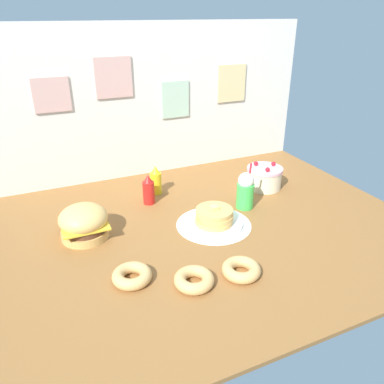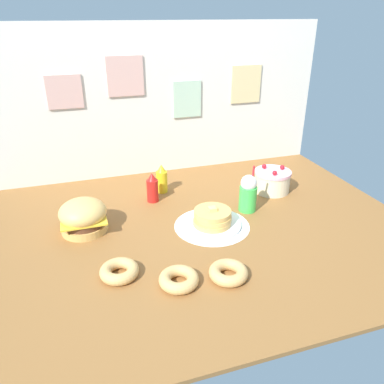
{
  "view_description": "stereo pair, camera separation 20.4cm",
  "coord_description": "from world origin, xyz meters",
  "px_view_note": "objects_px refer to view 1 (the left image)",
  "views": [
    {
      "loc": [
        -0.76,
        -1.55,
        1.04
      ],
      "look_at": [
        -0.01,
        0.13,
        0.16
      ],
      "focal_mm": 35.06,
      "sensor_mm": 36.0,
      "label": 1
    },
    {
      "loc": [
        -0.57,
        -1.63,
        1.04
      ],
      "look_at": [
        -0.01,
        0.13,
        0.16
      ],
      "focal_mm": 35.06,
      "sensor_mm": 36.0,
      "label": 2
    }
  ],
  "objects_px": {
    "burger": "(84,222)",
    "mustard_bottle": "(156,181)",
    "layer_cake": "(264,177)",
    "donut_pink_glaze": "(132,275)",
    "donut_vanilla": "(241,269)",
    "pancake_stack": "(214,218)",
    "donut_chocolate": "(194,279)",
    "cream_soda_cup": "(245,191)",
    "ketchup_bottle": "(149,190)"
  },
  "relations": [
    {
      "from": "pancake_stack",
      "to": "donut_vanilla",
      "type": "xyz_separation_m",
      "value": [
        -0.09,
        -0.42,
        -0.02
      ]
    },
    {
      "from": "burger",
      "to": "mustard_bottle",
      "type": "xyz_separation_m",
      "value": [
        0.5,
        0.34,
        0.0
      ]
    },
    {
      "from": "pancake_stack",
      "to": "mustard_bottle",
      "type": "distance_m",
      "value": 0.53
    },
    {
      "from": "mustard_bottle",
      "to": "donut_vanilla",
      "type": "distance_m",
      "value": 0.93
    },
    {
      "from": "pancake_stack",
      "to": "donut_chocolate",
      "type": "height_order",
      "value": "pancake_stack"
    },
    {
      "from": "donut_vanilla",
      "to": "pancake_stack",
      "type": "bearing_deg",
      "value": 78.67
    },
    {
      "from": "pancake_stack",
      "to": "donut_chocolate",
      "type": "distance_m",
      "value": 0.5
    },
    {
      "from": "donut_pink_glaze",
      "to": "layer_cake",
      "type": "bearing_deg",
      "value": 28.48
    },
    {
      "from": "ketchup_bottle",
      "to": "donut_pink_glaze",
      "type": "distance_m",
      "value": 0.73
    },
    {
      "from": "donut_chocolate",
      "to": "donut_vanilla",
      "type": "xyz_separation_m",
      "value": [
        0.22,
        -0.02,
        0.0
      ]
    },
    {
      "from": "burger",
      "to": "cream_soda_cup",
      "type": "bearing_deg",
      "value": -3.55
    },
    {
      "from": "burger",
      "to": "donut_vanilla",
      "type": "xyz_separation_m",
      "value": [
        0.57,
        -0.59,
        -0.06
      ]
    },
    {
      "from": "donut_pink_glaze",
      "to": "donut_chocolate",
      "type": "height_order",
      "value": "same"
    },
    {
      "from": "burger",
      "to": "donut_chocolate",
      "type": "relative_size",
      "value": 1.43
    },
    {
      "from": "donut_pink_glaze",
      "to": "ketchup_bottle",
      "type": "bearing_deg",
      "value": 66.09
    },
    {
      "from": "cream_soda_cup",
      "to": "donut_vanilla",
      "type": "distance_m",
      "value": 0.64
    },
    {
      "from": "donut_pink_glaze",
      "to": "donut_vanilla",
      "type": "relative_size",
      "value": 1.0
    },
    {
      "from": "ketchup_bottle",
      "to": "mustard_bottle",
      "type": "relative_size",
      "value": 1.0
    },
    {
      "from": "pancake_stack",
      "to": "ketchup_bottle",
      "type": "height_order",
      "value": "ketchup_bottle"
    },
    {
      "from": "ketchup_bottle",
      "to": "donut_vanilla",
      "type": "bearing_deg",
      "value": -79.31
    },
    {
      "from": "pancake_stack",
      "to": "donut_chocolate",
      "type": "xyz_separation_m",
      "value": [
        -0.3,
        -0.4,
        -0.02
      ]
    },
    {
      "from": "burger",
      "to": "layer_cake",
      "type": "relative_size",
      "value": 1.06
    },
    {
      "from": "layer_cake",
      "to": "cream_soda_cup",
      "type": "relative_size",
      "value": 0.83
    },
    {
      "from": "burger",
      "to": "donut_vanilla",
      "type": "bearing_deg",
      "value": -46.14
    },
    {
      "from": "mustard_bottle",
      "to": "donut_chocolate",
      "type": "relative_size",
      "value": 1.08
    },
    {
      "from": "mustard_bottle",
      "to": "layer_cake",
      "type": "bearing_deg",
      "value": -16.88
    },
    {
      "from": "burger",
      "to": "mustard_bottle",
      "type": "distance_m",
      "value": 0.6
    },
    {
      "from": "donut_chocolate",
      "to": "donut_vanilla",
      "type": "relative_size",
      "value": 1.0
    },
    {
      "from": "pancake_stack",
      "to": "donut_chocolate",
      "type": "relative_size",
      "value": 1.83
    },
    {
      "from": "layer_cake",
      "to": "donut_chocolate",
      "type": "bearing_deg",
      "value": -139.4
    },
    {
      "from": "burger",
      "to": "donut_vanilla",
      "type": "height_order",
      "value": "burger"
    },
    {
      "from": "burger",
      "to": "pancake_stack",
      "type": "distance_m",
      "value": 0.68
    },
    {
      "from": "donut_pink_glaze",
      "to": "donut_vanilla",
      "type": "bearing_deg",
      "value": -18.99
    },
    {
      "from": "mustard_bottle",
      "to": "donut_chocolate",
      "type": "height_order",
      "value": "mustard_bottle"
    },
    {
      "from": "layer_cake",
      "to": "donut_pink_glaze",
      "type": "bearing_deg",
      "value": -151.52
    },
    {
      "from": "burger",
      "to": "ketchup_bottle",
      "type": "height_order",
      "value": "ketchup_bottle"
    },
    {
      "from": "layer_cake",
      "to": "mustard_bottle",
      "type": "xyz_separation_m",
      "value": [
        -0.67,
        0.2,
        0.01
      ]
    },
    {
      "from": "burger",
      "to": "donut_chocolate",
      "type": "height_order",
      "value": "burger"
    },
    {
      "from": "ketchup_bottle",
      "to": "donut_pink_glaze",
      "type": "relative_size",
      "value": 1.08
    },
    {
      "from": "ketchup_bottle",
      "to": "donut_chocolate",
      "type": "bearing_deg",
      "value": -94.48
    },
    {
      "from": "burger",
      "to": "cream_soda_cup",
      "type": "relative_size",
      "value": 0.88
    },
    {
      "from": "layer_cake",
      "to": "mustard_bottle",
      "type": "relative_size",
      "value": 1.25
    },
    {
      "from": "ketchup_bottle",
      "to": "donut_pink_glaze",
      "type": "bearing_deg",
      "value": -113.91
    },
    {
      "from": "mustard_bottle",
      "to": "donut_pink_glaze",
      "type": "xyz_separation_m",
      "value": [
        -0.38,
        -0.77,
        -0.06
      ]
    },
    {
      "from": "mustard_bottle",
      "to": "donut_vanilla",
      "type": "height_order",
      "value": "mustard_bottle"
    },
    {
      "from": "ketchup_bottle",
      "to": "donut_pink_glaze",
      "type": "xyz_separation_m",
      "value": [
        -0.29,
        -0.66,
        -0.06
      ]
    },
    {
      "from": "burger",
      "to": "cream_soda_cup",
      "type": "xyz_separation_m",
      "value": [
        0.91,
        -0.06,
        0.02
      ]
    },
    {
      "from": "cream_soda_cup",
      "to": "donut_vanilla",
      "type": "height_order",
      "value": "cream_soda_cup"
    },
    {
      "from": "cream_soda_cup",
      "to": "donut_vanilla",
      "type": "bearing_deg",
      "value": -122.6
    },
    {
      "from": "donut_vanilla",
      "to": "ketchup_bottle",
      "type": "bearing_deg",
      "value": 100.69
    }
  ]
}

